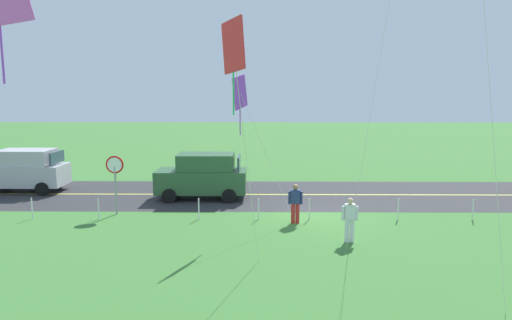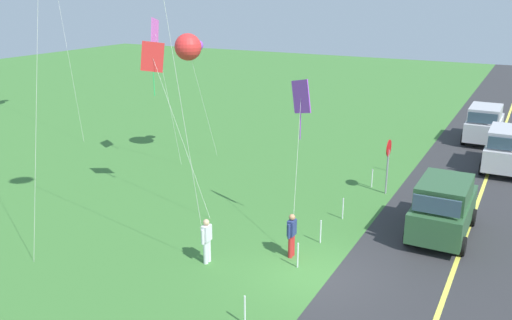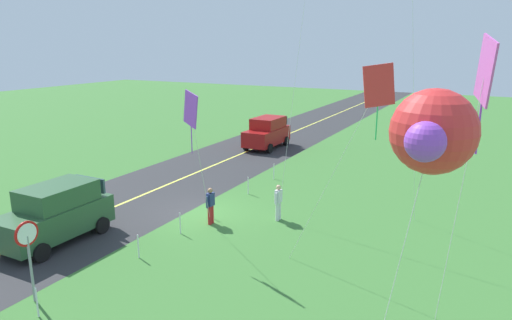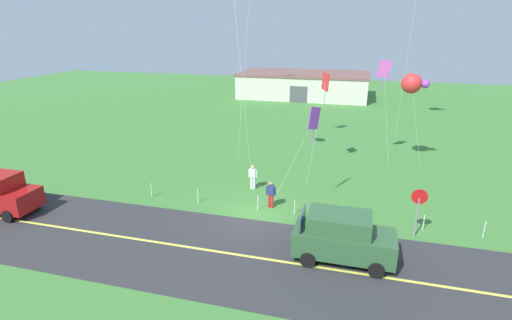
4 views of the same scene
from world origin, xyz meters
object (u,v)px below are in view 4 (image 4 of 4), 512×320
object	(u,v)px
car_suv_foreground	(342,237)
person_adult_near	(253,176)
kite_green_far	(384,70)
kite_purple_back	(412,83)
kite_blue_mid	(314,120)
warehouse_distant	(304,85)
person_adult_companion	(271,194)
kite_pink_drift	(325,83)
stop_sign	(419,204)

from	to	relation	value
car_suv_foreground	person_adult_near	distance (m)	9.00
kite_green_far	kite_purple_back	world-z (taller)	kite_green_far
person_adult_near	kite_green_far	bearing A→B (deg)	-71.34
kite_blue_mid	kite_purple_back	bearing A→B (deg)	57.11
kite_purple_back	warehouse_distant	size ratio (longest dim) A/B	0.37
kite_blue_mid	person_adult_near	bearing A→B (deg)	156.70
person_adult_near	person_adult_companion	distance (m)	2.94
person_adult_near	kite_pink_drift	bearing A→B (deg)	-64.48
kite_blue_mid	warehouse_distant	distance (m)	37.59
kite_blue_mid	person_adult_companion	bearing A→B (deg)	-162.18
kite_pink_drift	kite_green_far	bearing A→B (deg)	36.46
kite_blue_mid	stop_sign	bearing A→B (deg)	-20.04
person_adult_companion	person_adult_near	bearing A→B (deg)	28.34
stop_sign	kite_purple_back	world-z (taller)	kite_purple_back
kite_green_far	warehouse_distant	distance (m)	29.71
person_adult_near	kite_purple_back	distance (m)	13.03
car_suv_foreground	person_adult_near	size ratio (longest dim) A/B	2.75
person_adult_companion	warehouse_distant	size ratio (longest dim) A/B	0.09
stop_sign	warehouse_distant	bearing A→B (deg)	106.56
person_adult_near	car_suv_foreground	bearing A→B (deg)	-164.75
kite_purple_back	kite_blue_mid	bearing A→B (deg)	-122.89
kite_green_far	kite_pink_drift	xyz separation A→B (m)	(-3.85, -2.85, -0.68)
car_suv_foreground	stop_sign	size ratio (longest dim) A/B	1.72
kite_purple_back	kite_pink_drift	bearing A→B (deg)	-158.78
kite_green_far	kite_purple_back	size ratio (longest dim) A/B	1.13
stop_sign	person_adult_near	bearing A→B (deg)	158.59
car_suv_foreground	stop_sign	xyz separation A→B (m)	(3.39, 3.02, 0.65)
car_suv_foreground	person_adult_near	world-z (taller)	car_suv_foreground
person_adult_near	kite_green_far	xyz separation A→B (m)	(7.62, 7.69, 6.04)
person_adult_companion	stop_sign	bearing A→B (deg)	-107.66
person_adult_near	kite_pink_drift	distance (m)	8.15
car_suv_foreground	kite_purple_back	world-z (taller)	kite_purple_back
person_adult_near	kite_blue_mid	world-z (taller)	kite_blue_mid
kite_green_far	warehouse_distant	xyz separation A→B (m)	(-9.81, 27.56, -5.14)
stop_sign	kite_pink_drift	distance (m)	11.13
kite_purple_back	warehouse_distant	world-z (taller)	kite_purple_back
stop_sign	person_adult_companion	xyz separation A→B (m)	(-7.65, 1.31, -0.94)
car_suv_foreground	kite_pink_drift	distance (m)	12.80
stop_sign	person_adult_near	world-z (taller)	stop_sign
person_adult_near	kite_pink_drift	xyz separation A→B (m)	(3.77, 4.84, 5.36)
kite_pink_drift	warehouse_distant	distance (m)	31.31
kite_purple_back	person_adult_companion	bearing A→B (deg)	-129.60
car_suv_foreground	kite_green_far	size ratio (longest dim) A/B	0.57
stop_sign	kite_green_far	bearing A→B (deg)	98.82
car_suv_foreground	person_adult_companion	world-z (taller)	car_suv_foreground
stop_sign	kite_pink_drift	size ratio (longest dim) A/B	0.37
person_adult_companion	warehouse_distant	world-z (taller)	warehouse_distant
kite_green_far	person_adult_near	bearing A→B (deg)	-134.75
stop_sign	kite_pink_drift	world-z (taller)	kite_pink_drift
stop_sign	person_adult_companion	world-z (taller)	stop_sign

